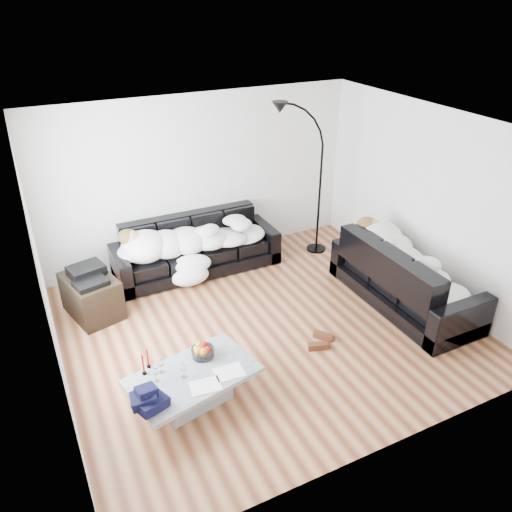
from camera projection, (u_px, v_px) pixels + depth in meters
name	position (u px, v px, depth m)	size (l,w,h in m)	color
ground	(266.00, 326.00, 6.56)	(5.00, 5.00, 0.00)	brown
wall_back	(201.00, 179.00, 7.71)	(5.00, 0.02, 2.60)	silver
wall_left	(44.00, 287.00, 4.97)	(0.02, 4.50, 2.60)	silver
wall_right	(427.00, 202.00, 6.90)	(0.02, 4.50, 2.60)	silver
ceiling	(268.00, 128.00, 5.31)	(5.00, 5.00, 0.00)	white
sofa_back	(196.00, 246.00, 7.66)	(2.52, 0.87, 0.82)	black
sofa_right	(406.00, 275.00, 6.83)	(2.23, 0.95, 0.90)	black
sleeper_back	(197.00, 234.00, 7.52)	(2.13, 0.74, 0.43)	white
sleeper_right	(408.00, 262.00, 6.73)	(1.91, 0.81, 0.47)	white
teal_cushion	(373.00, 238.00, 7.22)	(0.36, 0.30, 0.20)	#0A4A46
coffee_table	(194.00, 388.00, 5.28)	(1.31, 0.77, 0.38)	#939699
fruit_bowl	(203.00, 350.00, 5.41)	(0.25, 0.25, 0.15)	white
wine_glass_a	(161.00, 366.00, 5.17)	(0.07, 0.07, 0.17)	white
wine_glass_b	(156.00, 375.00, 5.06)	(0.07, 0.07, 0.16)	white
wine_glass_c	(183.00, 371.00, 5.11)	(0.07, 0.07, 0.17)	white
candle_left	(143.00, 365.00, 5.13)	(0.05, 0.05, 0.25)	maroon
candle_right	(148.00, 359.00, 5.23)	(0.04, 0.04, 0.23)	maroon
newspaper_a	(229.00, 372.00, 5.21)	(0.31, 0.23, 0.01)	silver
newspaper_b	(205.00, 386.00, 5.03)	(0.31, 0.22, 0.01)	silver
navy_jacket	(148.00, 393.00, 4.73)	(0.32, 0.26, 0.16)	black
shoes	(320.00, 341.00, 6.21)	(0.40, 0.29, 0.09)	#472311
av_cabinet	(92.00, 296.00, 6.67)	(0.56, 0.82, 0.56)	black
stereo	(88.00, 274.00, 6.51)	(0.44, 0.34, 0.13)	black
floor_lamp	(320.00, 188.00, 7.91)	(0.80, 0.32, 2.21)	black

